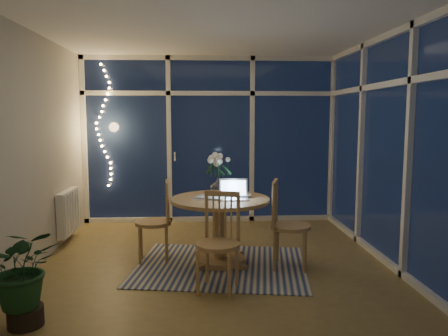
{
  "coord_description": "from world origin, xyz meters",
  "views": [
    {
      "loc": [
        -0.18,
        -4.93,
        1.67
      ],
      "look_at": [
        0.11,
        0.25,
        1.06
      ],
      "focal_mm": 35.0,
      "sensor_mm": 36.0,
      "label": 1
    }
  ],
  "objects": [
    {
      "name": "newspapers",
      "position": [
        -0.05,
        -0.08,
        0.77
      ],
      "size": [
        0.41,
        0.37,
        0.02
      ],
      "primitive_type": "cube",
      "rotation": [
        0.0,
        0.0,
        -0.39
      ],
      "color": "#B8B6AF",
      "rests_on": "dining_table"
    },
    {
      "name": "dining_table",
      "position": [
        0.05,
        -0.11,
        0.38
      ],
      "size": [
        1.27,
        1.27,
        0.76
      ],
      "primitive_type": "cylinder",
      "rotation": [
        0.0,
        0.0,
        -0.15
      ],
      "color": "#997145",
      "rests_on": "floor"
    },
    {
      "name": "rug",
      "position": [
        0.05,
        -0.21,
        0.01
      ],
      "size": [
        2.08,
        1.77,
        0.01
      ],
      "primitive_type": "cube",
      "rotation": [
        0.0,
        0.0,
        -0.15
      ],
      "color": "beige",
      "rests_on": "floor"
    },
    {
      "name": "ceiling",
      "position": [
        0.0,
        0.0,
        2.6
      ],
      "size": [
        4.0,
        4.0,
        0.0
      ],
      "primitive_type": "plane",
      "color": "white",
      "rests_on": "wall_back"
    },
    {
      "name": "garden_patio",
      "position": [
        0.5,
        5.0,
        -0.06
      ],
      "size": [
        12.0,
        6.0,
        0.1
      ],
      "primitive_type": "cube",
      "color": "black",
      "rests_on": "ground"
    },
    {
      "name": "garden_fence",
      "position": [
        0.0,
        5.5,
        0.9
      ],
      "size": [
        11.0,
        0.08,
        1.8
      ],
      "primitive_type": "cube",
      "color": "#341D13",
      "rests_on": "ground"
    },
    {
      "name": "chair_left",
      "position": [
        -0.72,
        0.04,
        0.47
      ],
      "size": [
        0.47,
        0.47,
        0.95
      ],
      "primitive_type": "cube",
      "rotation": [
        0.0,
        0.0,
        -1.48
      ],
      "color": "#997145",
      "rests_on": "floor"
    },
    {
      "name": "wall_front",
      "position": [
        0.0,
        -2.0,
        1.3
      ],
      "size": [
        4.0,
        0.04,
        2.6
      ],
      "primitive_type": "cube",
      "color": "beige",
      "rests_on": "floor"
    },
    {
      "name": "wall_left",
      "position": [
        -2.0,
        0.0,
        1.3
      ],
      "size": [
        0.04,
        4.0,
        2.6
      ],
      "primitive_type": "cube",
      "color": "beige",
      "rests_on": "floor"
    },
    {
      "name": "laptop",
      "position": [
        0.2,
        -0.2,
        0.88
      ],
      "size": [
        0.33,
        0.28,
        0.24
      ],
      "primitive_type": null,
      "rotation": [
        0.0,
        0.0,
        -0.02
      ],
      "color": "silver",
      "rests_on": "dining_table"
    },
    {
      "name": "fairy_lights",
      "position": [
        -1.65,
        1.88,
        1.52
      ],
      "size": [
        0.24,
        0.1,
        1.85
      ],
      "primitive_type": null,
      "color": "#FFB666",
      "rests_on": "window_wall_back"
    },
    {
      "name": "radiator",
      "position": [
        -1.94,
        0.9,
        0.4
      ],
      "size": [
        0.1,
        0.7,
        0.58
      ],
      "primitive_type": "cube",
      "color": "white",
      "rests_on": "wall_left"
    },
    {
      "name": "floor",
      "position": [
        0.0,
        0.0,
        0.0
      ],
      "size": [
        4.0,
        4.0,
        0.0
      ],
      "primitive_type": "plane",
      "color": "olive",
      "rests_on": "ground"
    },
    {
      "name": "wall_back",
      "position": [
        0.0,
        2.0,
        1.3
      ],
      "size": [
        4.0,
        0.04,
        2.6
      ],
      "primitive_type": "cube",
      "color": "beige",
      "rests_on": "floor"
    },
    {
      "name": "garden_shrubs",
      "position": [
        -0.8,
        3.4,
        0.45
      ],
      "size": [
        0.9,
        0.9,
        0.9
      ],
      "primitive_type": "sphere",
      "color": "black",
      "rests_on": "ground"
    },
    {
      "name": "phone",
      "position": [
        0.08,
        -0.21,
        0.76
      ],
      "size": [
        0.11,
        0.08,
        0.01
      ],
      "primitive_type": "cube",
      "rotation": [
        0.0,
        0.0,
        -0.27
      ],
      "color": "black",
      "rests_on": "dining_table"
    },
    {
      "name": "window_wall_right",
      "position": [
        1.96,
        0.0,
        1.3
      ],
      "size": [
        0.1,
        4.0,
        2.6
      ],
      "primitive_type": "cube",
      "color": "white",
      "rests_on": "floor"
    },
    {
      "name": "neighbour_roof",
      "position": [
        0.3,
        8.5,
        2.2
      ],
      "size": [
        7.0,
        3.0,
        2.2
      ],
      "primitive_type": "cube",
      "color": "#2E2F37",
      "rests_on": "ground"
    },
    {
      "name": "potted_plant",
      "position": [
        -1.58,
        -1.52,
        0.38
      ],
      "size": [
        0.63,
        0.57,
        0.76
      ],
      "primitive_type": "imported",
      "rotation": [
        0.0,
        0.0,
        0.22
      ],
      "color": "#174220",
      "rests_on": "floor"
    },
    {
      "name": "window_wall_back",
      "position": [
        0.0,
        1.96,
        1.3
      ],
      "size": [
        4.0,
        0.1,
        2.6
      ],
      "primitive_type": "cube",
      "color": "white",
      "rests_on": "floor"
    },
    {
      "name": "chair_front",
      "position": [
        -0.01,
        -0.9,
        0.48
      ],
      "size": [
        0.56,
        0.56,
        0.96
      ],
      "primitive_type": "cube",
      "rotation": [
        0.0,
        0.0,
        -0.31
      ],
      "color": "#997145",
      "rests_on": "floor"
    },
    {
      "name": "chair_right",
      "position": [
        0.81,
        -0.31,
        0.5
      ],
      "size": [
        0.56,
        0.56,
        0.99
      ],
      "primitive_type": "cube",
      "rotation": [
        0.0,
        0.0,
        1.31
      ],
      "color": "#997145",
      "rests_on": "floor"
    },
    {
      "name": "flower_vase",
      "position": [
        0.04,
        0.17,
        0.86
      ],
      "size": [
        0.23,
        0.23,
        0.21
      ],
      "primitive_type": "imported",
      "rotation": [
        0.0,
        0.0,
        -0.15
      ],
      "color": "silver",
      "rests_on": "dining_table"
    },
    {
      "name": "bowl",
      "position": [
        0.33,
        -0.09,
        0.78
      ],
      "size": [
        0.17,
        0.17,
        0.04
      ],
      "primitive_type": "imported",
      "rotation": [
        0.0,
        0.0,
        -0.15
      ],
      "color": "white",
      "rests_on": "dining_table"
    },
    {
      "name": "wall_right",
      "position": [
        2.0,
        0.0,
        1.3
      ],
      "size": [
        0.04,
        4.0,
        2.6
      ],
      "primitive_type": "cube",
      "color": "beige",
      "rests_on": "floor"
    }
  ]
}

